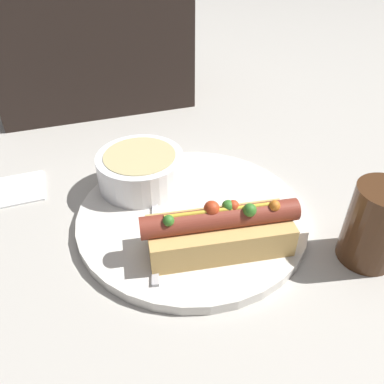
{
  "coord_description": "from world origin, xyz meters",
  "views": [
    {
      "loc": [
        -0.12,
        -0.35,
        0.33
      ],
      "look_at": [
        0.0,
        0.0,
        0.04
      ],
      "focal_mm": 35.0,
      "sensor_mm": 36.0,
      "label": 1
    }
  ],
  "objects_px": {
    "hot_dog": "(220,231)",
    "drinking_glass": "(376,225)",
    "spoon": "(155,205)",
    "soup_bowl": "(141,168)"
  },
  "relations": [
    {
      "from": "hot_dog",
      "to": "drinking_glass",
      "type": "xyz_separation_m",
      "value": [
        0.16,
        -0.06,
        0.01
      ]
    },
    {
      "from": "hot_dog",
      "to": "spoon",
      "type": "xyz_separation_m",
      "value": [
        -0.05,
        0.09,
        -0.02
      ]
    },
    {
      "from": "hot_dog",
      "to": "soup_bowl",
      "type": "relative_size",
      "value": 1.48
    },
    {
      "from": "hot_dog",
      "to": "spoon",
      "type": "bearing_deg",
      "value": 127.01
    },
    {
      "from": "hot_dog",
      "to": "spoon",
      "type": "relative_size",
      "value": 1.01
    },
    {
      "from": "spoon",
      "to": "drinking_glass",
      "type": "relative_size",
      "value": 1.8
    },
    {
      "from": "soup_bowl",
      "to": "drinking_glass",
      "type": "height_order",
      "value": "drinking_glass"
    },
    {
      "from": "soup_bowl",
      "to": "spoon",
      "type": "xyz_separation_m",
      "value": [
        0.0,
        -0.06,
        -0.02
      ]
    },
    {
      "from": "soup_bowl",
      "to": "spoon",
      "type": "relative_size",
      "value": 0.68
    },
    {
      "from": "drinking_glass",
      "to": "hot_dog",
      "type": "bearing_deg",
      "value": 160.97
    }
  ]
}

